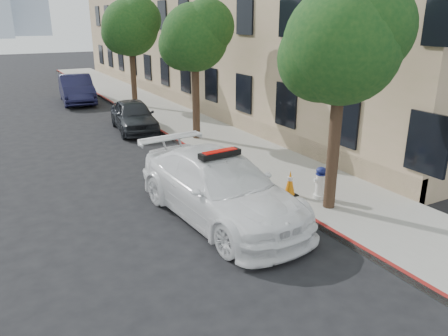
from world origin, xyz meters
TOP-DOWN VIEW (x-y plane):
  - ground at (0.00, 0.00)m, footprint 120.00×120.00m
  - sidewalk at (3.60, 10.00)m, footprint 3.20×50.00m
  - curb_strip at (2.06, 10.00)m, footprint 0.12×50.00m
  - building at (9.20, 15.00)m, footprint 8.00×36.00m
  - tree_near at (2.93, -2.01)m, footprint 2.92×2.82m
  - tree_mid at (2.93, 5.99)m, footprint 2.77×2.64m
  - tree_far at (2.93, 13.99)m, footprint 3.10×3.00m
  - police_car at (0.24, -0.90)m, footprint 2.76×5.82m
  - parked_car_mid at (1.20, 8.97)m, footprint 2.11×4.25m
  - parked_car_far at (0.41, 17.37)m, footprint 2.23×5.15m
  - fire_hydrant at (3.07, -1.44)m, footprint 0.38×0.35m
  - traffic_cone at (2.47, -0.87)m, footprint 0.38×0.38m

SIDE VIEW (x-z plane):
  - ground at x=0.00m, z-range 0.00..0.00m
  - sidewalk at x=3.60m, z-range 0.00..0.15m
  - curb_strip at x=2.06m, z-range 0.00..0.15m
  - traffic_cone at x=2.47m, z-range 0.15..0.87m
  - fire_hydrant at x=3.07m, z-range 0.14..1.04m
  - parked_car_mid at x=1.20m, z-range 0.00..1.39m
  - police_car at x=0.24m, z-range -0.07..1.72m
  - parked_car_far at x=0.41m, z-range 0.00..1.65m
  - tree_mid at x=2.93m, z-range 1.45..6.88m
  - tree_near at x=2.93m, z-range 1.46..7.08m
  - tree_far at x=2.93m, z-range 1.48..7.29m
  - building at x=9.20m, z-range 0.00..10.00m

